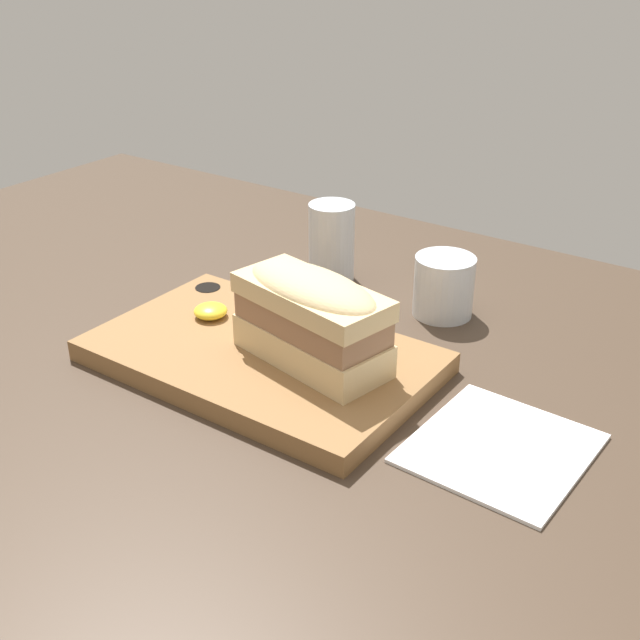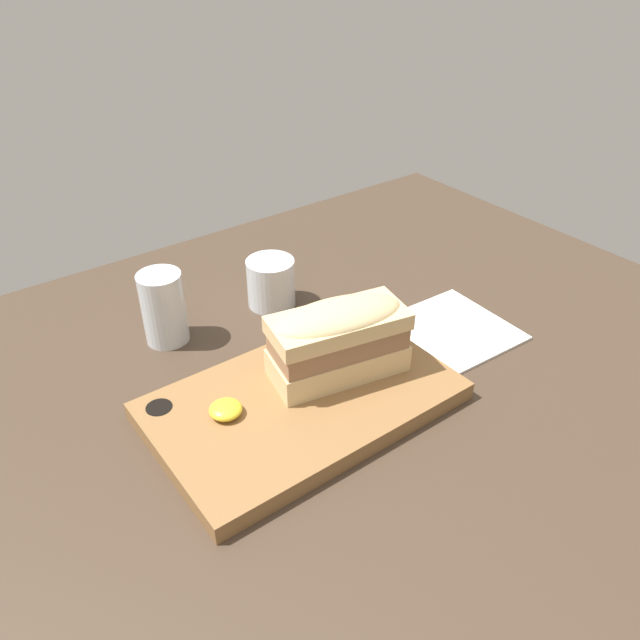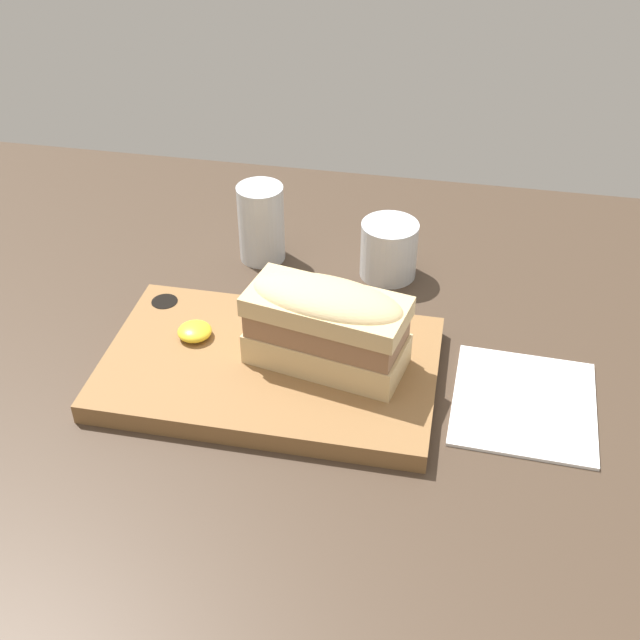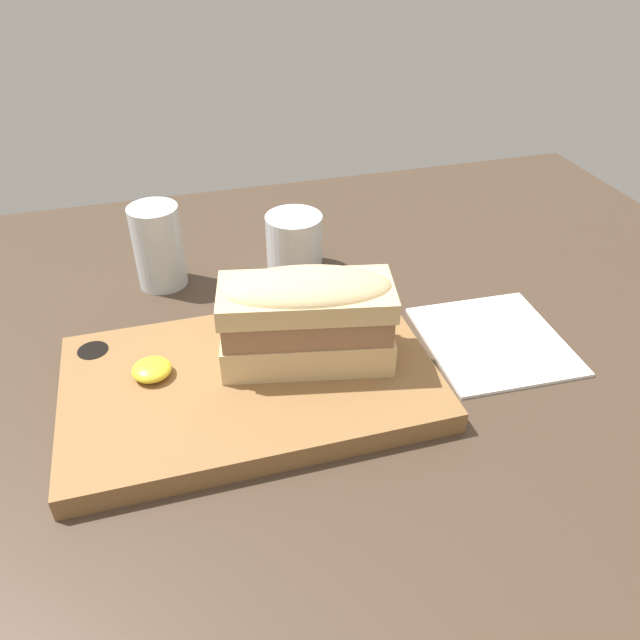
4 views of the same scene
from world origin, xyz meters
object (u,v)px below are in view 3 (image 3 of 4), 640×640
(serving_board, at_px, (270,367))
(napkin, at_px, (524,403))
(sandwich, at_px, (327,322))
(wine_glass, at_px, (389,251))
(water_glass, at_px, (261,228))

(serving_board, xyz_separation_m, napkin, (0.28, 0.01, -0.01))
(napkin, bearing_deg, sandwich, 179.38)
(serving_board, bearing_deg, sandwich, 7.84)
(serving_board, bearing_deg, wine_glass, 65.59)
(serving_board, bearing_deg, water_glass, 106.18)
(wine_glass, bearing_deg, sandwich, -100.60)
(water_glass, height_order, wine_glass, water_glass)
(water_glass, xyz_separation_m, wine_glass, (0.17, -0.01, -0.01))
(water_glass, bearing_deg, sandwich, -60.10)
(sandwich, bearing_deg, napkin, -0.62)
(water_glass, bearing_deg, wine_glass, -2.80)
(sandwich, distance_m, water_glass, 0.27)
(water_glass, relative_size, napkin, 0.63)
(sandwich, distance_m, napkin, 0.23)
(wine_glass, height_order, napkin, wine_glass)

